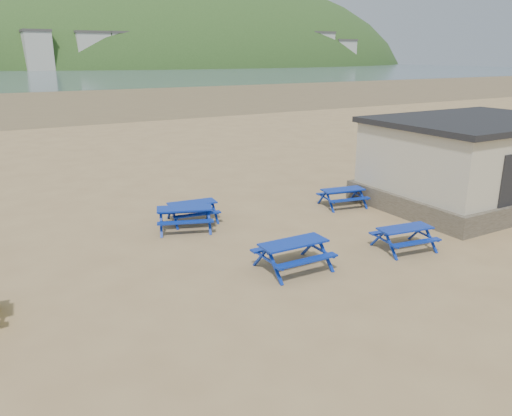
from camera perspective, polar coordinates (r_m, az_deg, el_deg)
ground at (r=13.24m, az=-2.27°, el=-6.75°), size 400.00×400.00×0.00m
wet_sand at (r=66.19m, az=-25.55°, el=10.92°), size 400.00×400.00×0.00m
picnic_table_blue_a at (r=16.03m, az=-8.13°, el=-1.19°), size 2.10×1.90×0.72m
picnic_table_blue_b at (r=16.76m, az=-7.28°, el=-0.44°), size 1.71×1.44×0.66m
picnic_table_blue_c at (r=18.57m, az=9.86°, el=1.18°), size 1.76×1.51×0.65m
picnic_table_blue_d at (r=13.02m, az=4.28°, el=-5.41°), size 1.80×1.46×0.75m
picnic_table_blue_f at (r=14.89m, az=16.58°, el=-3.34°), size 1.74×1.48×0.66m
amenity_block at (r=20.27m, az=23.55°, el=4.96°), size 7.40×5.40×3.15m
headland_town at (r=259.17m, az=-8.55°, el=13.65°), size 264.00×144.00×108.00m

